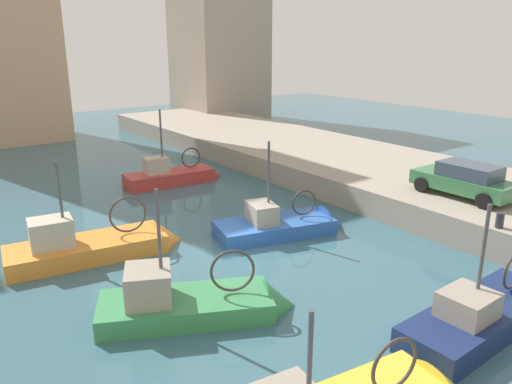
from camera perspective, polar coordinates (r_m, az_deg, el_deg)
The scene contains 10 objects.
water_surface at distance 18.49m, azimuth -2.93°, elevation -7.06°, with size 80.00×80.00×0.00m, color #386070.
quay_wall at distance 26.06m, azimuth 18.54°, elevation 0.73°, with size 9.00×56.00×1.20m, color #9E9384.
fishing_boat_blue at distance 20.38m, azimuth 3.27°, elevation -4.39°, with size 5.76×3.21×4.72m.
fishing_boat_green at distance 14.74m, azimuth -6.58°, elevation -13.28°, with size 5.83×4.06×4.67m.
fishing_boat_orange at distance 19.16m, azimuth -17.55°, elevation -6.56°, with size 6.47×2.84×4.51m.
fishing_boat_red at distance 27.58m, azimuth -9.23°, elevation 1.26°, with size 5.62×2.17×4.77m.
fishing_boat_navy at distance 15.56m, azimuth 24.72°, elevation -13.33°, with size 6.31×1.99×4.46m.
parked_car_green at distance 22.53m, azimuth 22.71°, elevation 1.30°, with size 1.87×4.17×1.44m.
mooring_bollard_mid at distance 19.49m, azimuth 26.03°, elevation -2.91°, with size 0.28×0.28×0.55m, color #2D2D33.
waterfront_building_west at distance 48.98m, azimuth -4.29°, elevation 18.69°, with size 7.50×7.20×17.75m.
Camera 1 is at (-9.30, -14.06, 7.60)m, focal length 35.09 mm.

